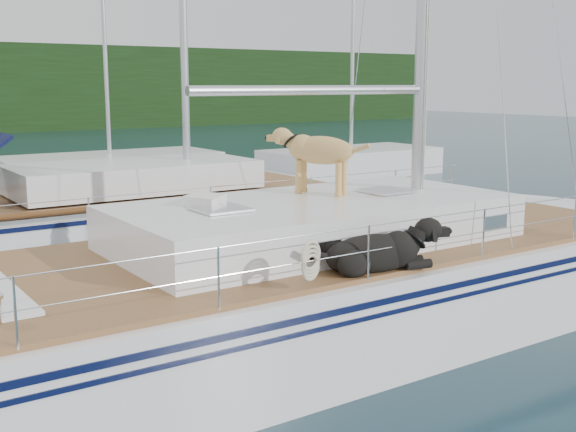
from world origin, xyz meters
TOP-DOWN VIEW (x-y plane):
  - ground at (0.00, 0.00)m, footprint 120.00×120.00m
  - main_sailboat at (0.10, -0.00)m, footprint 12.00×3.86m
  - neighbor_sailboat at (-0.19, 6.33)m, footprint 11.00×3.50m
  - bg_boat_center at (4.00, 16.00)m, footprint 7.20×3.00m
  - bg_boat_east at (12.00, 13.00)m, footprint 6.40×3.00m

SIDE VIEW (x-z plane):
  - ground at x=0.00m, z-range 0.00..0.00m
  - bg_boat_center at x=4.00m, z-range -5.37..6.28m
  - bg_boat_east at x=12.00m, z-range -5.37..6.28m
  - neighbor_sailboat at x=-0.19m, z-range -6.02..7.28m
  - main_sailboat at x=0.10m, z-range -6.33..7.68m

